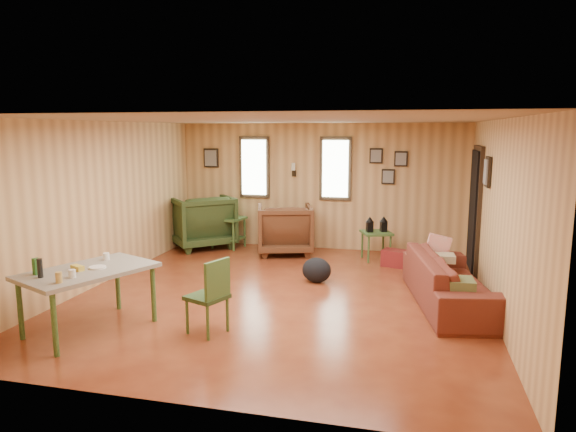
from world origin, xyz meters
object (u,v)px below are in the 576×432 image
Objects in this scene: side_table at (376,230)px; dining_table at (87,275)px; recliner_green at (201,219)px; end_table at (228,227)px; recliner_brown at (285,227)px; sofa at (452,272)px.

side_table is 5.02m from dining_table.
recliner_green is 3.40m from side_table.
side_table is at bearing -5.96° from end_table.
dining_table is (-1.27, -4.15, 0.15)m from recliner_brown.
side_table is at bearing 160.16° from recliner_brown.
recliner_brown is 0.62× the size of dining_table.
recliner_brown is 1.71m from recliner_green.
recliner_brown is 1.68m from side_table.
recliner_brown is at bearing 177.05° from side_table.
dining_table is at bearing 54.07° from recliner_green.
side_table is at bearing 16.71° from sofa.
recliner_green reaches higher than dining_table.
end_table is (-1.19, 0.21, -0.10)m from recliner_brown.
recliner_brown reaches higher than end_table.
end_table is at bearing 148.12° from recliner_green.
sofa reaches higher than end_table.
dining_table is (-4.08, -1.88, 0.22)m from sofa.
end_table is at bearing -27.05° from recliner_brown.
recliner_green is 0.69× the size of dining_table.
sofa is 4.70m from end_table.
recliner_green reaches higher than sofa.
recliner_brown is 1.30× the size of side_table.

